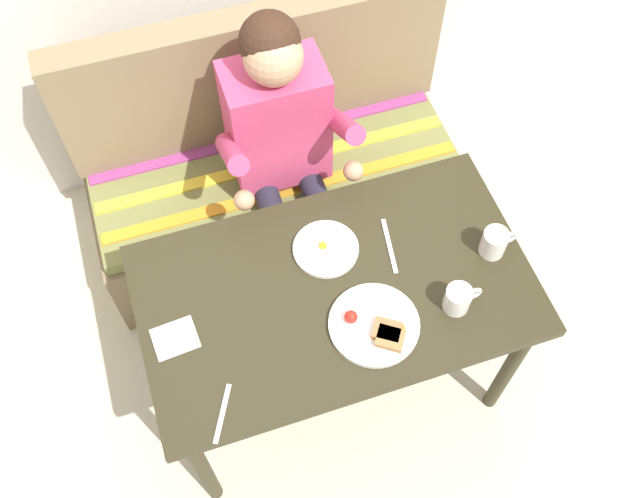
{
  "coord_description": "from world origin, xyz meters",
  "views": [
    {
      "loc": [
        -0.36,
        -0.95,
        2.64
      ],
      "look_at": [
        0.0,
        0.15,
        0.72
      ],
      "focal_mm": 39.9,
      "sensor_mm": 36.0,
      "label": 1
    }
  ],
  "objects_px": {
    "napkin": "(175,338)",
    "knife": "(389,246)",
    "couch": "(272,175)",
    "plate_breakfast": "(376,326)",
    "fork": "(222,413)",
    "person": "(283,141)",
    "plate_eggs": "(326,249)",
    "coffee_mug": "(458,298)",
    "coffee_mug_second": "(495,242)",
    "table": "(335,300)"
  },
  "relations": [
    {
      "from": "plate_eggs",
      "to": "coffee_mug_second",
      "type": "bearing_deg",
      "value": -18.43
    },
    {
      "from": "person",
      "to": "coffee_mug",
      "type": "bearing_deg",
      "value": -67.69
    },
    {
      "from": "coffee_mug_second",
      "to": "person",
      "type": "bearing_deg",
      "value": 128.74
    },
    {
      "from": "coffee_mug_second",
      "to": "knife",
      "type": "bearing_deg",
      "value": 158.88
    },
    {
      "from": "person",
      "to": "plate_eggs",
      "type": "height_order",
      "value": "person"
    },
    {
      "from": "plate_eggs",
      "to": "napkin",
      "type": "xyz_separation_m",
      "value": [
        -0.51,
        -0.15,
        -0.01
      ]
    },
    {
      "from": "person",
      "to": "fork",
      "type": "distance_m",
      "value": 0.97
    },
    {
      "from": "person",
      "to": "fork",
      "type": "height_order",
      "value": "person"
    },
    {
      "from": "plate_breakfast",
      "to": "fork",
      "type": "xyz_separation_m",
      "value": [
        -0.49,
        -0.11,
        -0.01
      ]
    },
    {
      "from": "napkin",
      "to": "knife",
      "type": "distance_m",
      "value": 0.72
    },
    {
      "from": "coffee_mug",
      "to": "coffee_mug_second",
      "type": "bearing_deg",
      "value": 37.56
    },
    {
      "from": "plate_eggs",
      "to": "person",
      "type": "bearing_deg",
      "value": 90.38
    },
    {
      "from": "coffee_mug",
      "to": "coffee_mug_second",
      "type": "xyz_separation_m",
      "value": [
        0.18,
        0.14,
        0.0
      ]
    },
    {
      "from": "couch",
      "to": "plate_breakfast",
      "type": "xyz_separation_m",
      "value": [
        0.07,
        -0.93,
        0.41
      ]
    },
    {
      "from": "person",
      "to": "napkin",
      "type": "xyz_separation_m",
      "value": [
        -0.51,
        -0.6,
        -0.01
      ]
    },
    {
      "from": "plate_eggs",
      "to": "coffee_mug",
      "type": "distance_m",
      "value": 0.44
    },
    {
      "from": "fork",
      "to": "knife",
      "type": "distance_m",
      "value": 0.73
    },
    {
      "from": "coffee_mug",
      "to": "napkin",
      "type": "distance_m",
      "value": 0.84
    },
    {
      "from": "couch",
      "to": "table",
      "type": "bearing_deg",
      "value": -90.0
    },
    {
      "from": "person",
      "to": "coffee_mug_second",
      "type": "distance_m",
      "value": 0.79
    },
    {
      "from": "person",
      "to": "knife",
      "type": "height_order",
      "value": "person"
    },
    {
      "from": "plate_breakfast",
      "to": "fork",
      "type": "relative_size",
      "value": 1.59
    },
    {
      "from": "fork",
      "to": "person",
      "type": "bearing_deg",
      "value": 90.59
    },
    {
      "from": "couch",
      "to": "napkin",
      "type": "height_order",
      "value": "couch"
    },
    {
      "from": "person",
      "to": "coffee_mug",
      "type": "relative_size",
      "value": 10.27
    },
    {
      "from": "person",
      "to": "coffee_mug",
      "type": "height_order",
      "value": "person"
    },
    {
      "from": "napkin",
      "to": "knife",
      "type": "height_order",
      "value": "napkin"
    },
    {
      "from": "couch",
      "to": "coffee_mug_second",
      "type": "distance_m",
      "value": 1.04
    },
    {
      "from": "table",
      "to": "person",
      "type": "relative_size",
      "value": 0.99
    },
    {
      "from": "plate_eggs",
      "to": "fork",
      "type": "relative_size",
      "value": 1.22
    },
    {
      "from": "plate_eggs",
      "to": "fork",
      "type": "xyz_separation_m",
      "value": [
        -0.44,
        -0.41,
        -0.01
      ]
    },
    {
      "from": "plate_breakfast",
      "to": "knife",
      "type": "bearing_deg",
      "value": 60.81
    },
    {
      "from": "plate_eggs",
      "to": "coffee_mug",
      "type": "xyz_separation_m",
      "value": [
        0.31,
        -0.31,
        0.04
      ]
    },
    {
      "from": "plate_eggs",
      "to": "napkin",
      "type": "height_order",
      "value": "plate_eggs"
    },
    {
      "from": "table",
      "to": "person",
      "type": "height_order",
      "value": "person"
    },
    {
      "from": "plate_eggs",
      "to": "coffee_mug_second",
      "type": "distance_m",
      "value": 0.52
    },
    {
      "from": "person",
      "to": "plate_breakfast",
      "type": "relative_size",
      "value": 4.49
    },
    {
      "from": "plate_eggs",
      "to": "coffee_mug",
      "type": "bearing_deg",
      "value": -44.71
    },
    {
      "from": "table",
      "to": "fork",
      "type": "relative_size",
      "value": 7.06
    },
    {
      "from": "plate_breakfast",
      "to": "napkin",
      "type": "height_order",
      "value": "plate_breakfast"
    },
    {
      "from": "plate_eggs",
      "to": "napkin",
      "type": "bearing_deg",
      "value": -163.87
    },
    {
      "from": "coffee_mug",
      "to": "fork",
      "type": "xyz_separation_m",
      "value": [
        -0.75,
        -0.1,
        -0.04
      ]
    },
    {
      "from": "person",
      "to": "napkin",
      "type": "height_order",
      "value": "person"
    },
    {
      "from": "couch",
      "to": "plate_breakfast",
      "type": "bearing_deg",
      "value": -85.75
    },
    {
      "from": "coffee_mug_second",
      "to": "fork",
      "type": "xyz_separation_m",
      "value": [
        -0.93,
        -0.25,
        -0.05
      ]
    },
    {
      "from": "plate_breakfast",
      "to": "coffee_mug",
      "type": "distance_m",
      "value": 0.26
    },
    {
      "from": "couch",
      "to": "knife",
      "type": "relative_size",
      "value": 7.2
    },
    {
      "from": "plate_breakfast",
      "to": "coffee_mug",
      "type": "bearing_deg",
      "value": -1.55
    },
    {
      "from": "plate_breakfast",
      "to": "coffee_mug_second",
      "type": "distance_m",
      "value": 0.46
    },
    {
      "from": "table",
      "to": "plate_eggs",
      "type": "height_order",
      "value": "plate_eggs"
    }
  ]
}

